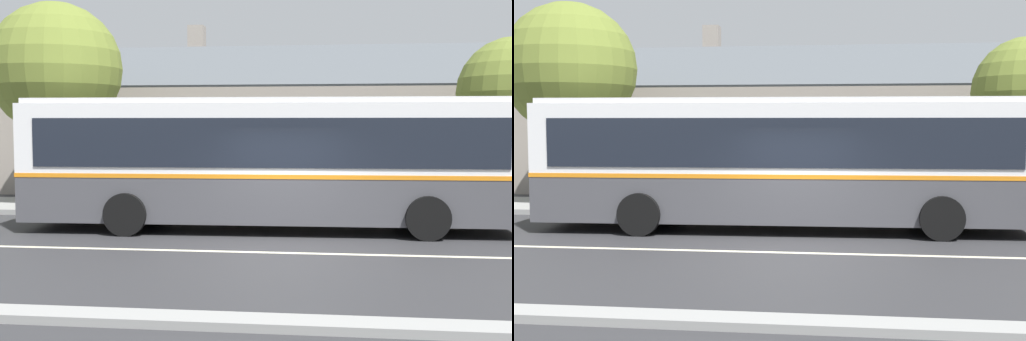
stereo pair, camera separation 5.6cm
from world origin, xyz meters
TOP-DOWN VIEW (x-y plane):
  - ground_plane at (0.00, 0.00)m, footprint 300.00×300.00m
  - sidewalk_far at (0.00, 6.00)m, footprint 60.00×3.00m
  - curb_near at (0.00, -4.75)m, footprint 60.00×0.50m
  - lane_divider_stripe at (0.00, 0.00)m, footprint 60.00×0.16m
  - community_building at (2.66, 14.46)m, footprint 28.19×10.03m
  - transit_bus at (-0.51, 2.90)m, footprint 11.89×2.99m
  - bench_by_building at (-5.89, 5.55)m, footprint 1.63×0.51m
  - bench_down_street at (-1.46, 5.75)m, footprint 1.90×0.51m
  - street_tree_secondary at (-7.46, 6.37)m, footprint 4.07×4.07m

SIDE VIEW (x-z plane):
  - ground_plane at x=0.00m, z-range 0.00..0.00m
  - lane_divider_stripe at x=0.00m, z-range 0.00..0.01m
  - curb_near at x=0.00m, z-range 0.00..0.12m
  - sidewalk_far at x=0.00m, z-range 0.00..0.15m
  - bench_by_building at x=-5.89m, z-range 0.10..1.04m
  - bench_down_street at x=-1.46m, z-range 0.11..1.05m
  - transit_bus at x=-0.51m, z-range 0.12..3.31m
  - community_building at x=2.66m, z-range -1.39..5.52m
  - street_tree_secondary at x=-7.46m, z-range 1.11..7.42m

